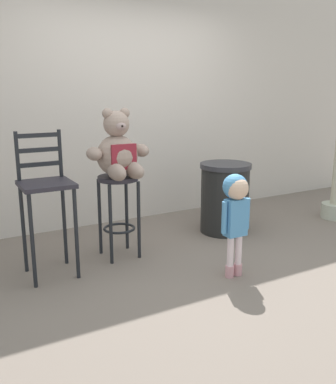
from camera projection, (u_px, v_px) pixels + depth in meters
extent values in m
plane|color=#74675D|center=(208.00, 265.00, 3.79)|extent=(24.00, 24.00, 0.00)
cube|color=beige|center=(124.00, 77.00, 4.91)|extent=(7.59, 0.30, 3.37)
cylinder|color=#27242C|center=(118.00, 178.00, 3.84)|extent=(0.37, 0.37, 0.04)
cylinder|color=black|center=(111.00, 225.00, 3.75)|extent=(0.03, 0.03, 0.73)
cylinder|color=black|center=(139.00, 220.00, 3.88)|extent=(0.03, 0.03, 0.73)
cylinder|color=black|center=(100.00, 217.00, 3.98)|extent=(0.03, 0.03, 0.73)
cylinder|color=black|center=(127.00, 213.00, 4.12)|extent=(0.03, 0.03, 0.73)
torus|color=black|center=(119.00, 228.00, 3.95)|extent=(0.30, 0.30, 0.02)
sphere|color=gray|center=(117.00, 156.00, 3.79)|extent=(0.37, 0.37, 0.37)
cube|color=maroon|center=(124.00, 157.00, 3.66)|extent=(0.23, 0.03, 0.22)
sphere|color=gray|center=(116.00, 124.00, 3.73)|extent=(0.23, 0.23, 0.23)
ellipsoid|color=gray|center=(121.00, 126.00, 3.65)|extent=(0.10, 0.07, 0.07)
sphere|color=black|center=(122.00, 126.00, 3.62)|extent=(0.03, 0.03, 0.03)
sphere|color=gray|center=(107.00, 113.00, 3.67)|extent=(0.09, 0.09, 0.09)
sphere|color=gray|center=(125.00, 113.00, 3.74)|extent=(0.09, 0.09, 0.09)
ellipsoid|color=gray|center=(94.00, 154.00, 3.65)|extent=(0.13, 0.21, 0.12)
ellipsoid|color=gray|center=(141.00, 150.00, 3.87)|extent=(0.13, 0.21, 0.12)
ellipsoid|color=gray|center=(117.00, 172.00, 3.63)|extent=(0.13, 0.32, 0.15)
ellipsoid|color=gray|center=(134.00, 170.00, 3.71)|extent=(0.13, 0.32, 0.15)
cylinder|color=#D09199|center=(230.00, 271.00, 3.54)|extent=(0.07, 0.07, 0.10)
cylinder|color=silver|center=(230.00, 251.00, 3.50)|extent=(0.06, 0.06, 0.26)
cylinder|color=#D09199|center=(238.00, 269.00, 3.58)|extent=(0.07, 0.07, 0.10)
cylinder|color=silver|center=(239.00, 249.00, 3.54)|extent=(0.06, 0.06, 0.26)
cube|color=#4A8BBF|center=(236.00, 217.00, 3.45)|extent=(0.18, 0.10, 0.31)
cylinder|color=#4A8BBF|center=(224.00, 218.00, 3.39)|extent=(0.04, 0.04, 0.26)
cylinder|color=#4A8BBF|center=(247.00, 214.00, 3.50)|extent=(0.04, 0.04, 0.26)
sphere|color=#D8B293|center=(237.00, 188.00, 3.39)|extent=(0.19, 0.19, 0.19)
sphere|color=#4787BA|center=(235.00, 186.00, 3.41)|extent=(0.20, 0.20, 0.20)
cylinder|color=black|center=(225.00, 200.00, 4.62)|extent=(0.52, 0.52, 0.72)
cylinder|color=#2D2D33|center=(226.00, 166.00, 4.53)|extent=(0.55, 0.55, 0.05)
cylinder|color=#ACB19E|center=(335.00, 211.00, 5.18)|extent=(0.33, 0.33, 0.18)
cube|color=#27242C|center=(46.00, 184.00, 3.42)|extent=(0.41, 0.41, 0.03)
cylinder|color=black|center=(32.00, 241.00, 3.28)|extent=(0.03, 0.03, 0.77)
cylinder|color=black|center=(76.00, 234.00, 3.45)|extent=(0.03, 0.03, 0.77)
cylinder|color=black|center=(23.00, 229.00, 3.58)|extent=(0.03, 0.03, 0.77)
cylinder|color=black|center=(64.00, 223.00, 3.74)|extent=(0.03, 0.03, 0.77)
cylinder|color=black|center=(17.00, 156.00, 3.43)|extent=(0.03, 0.03, 0.40)
cylinder|color=black|center=(60.00, 153.00, 3.60)|extent=(0.03, 0.03, 0.40)
cube|color=black|center=(40.00, 164.00, 3.53)|extent=(0.35, 0.02, 0.04)
cube|color=black|center=(39.00, 150.00, 3.51)|extent=(0.35, 0.02, 0.04)
cube|color=black|center=(38.00, 135.00, 3.48)|extent=(0.35, 0.02, 0.04)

